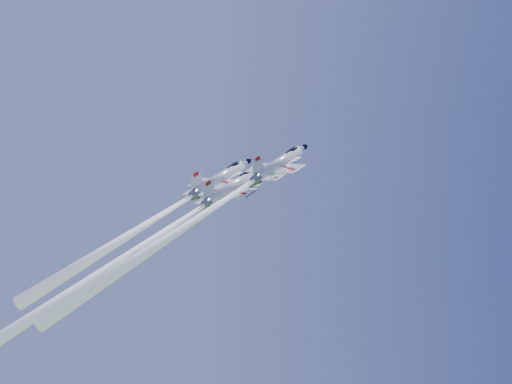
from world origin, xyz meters
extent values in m
cylinder|color=white|center=(3.16, 5.74, 104.36)|extent=(5.80, 7.22, 10.00)
cone|color=white|center=(7.62, 8.63, 107.87)|extent=(2.92, 3.00, 2.86)
cone|color=black|center=(8.65, 9.30, 108.68)|extent=(1.47, 1.51, 1.44)
cone|color=slate|center=(-0.95, 3.07, 101.13)|extent=(2.60, 2.52, 2.06)
ellipsoid|color=black|center=(5.84, 7.31, 107.14)|extent=(2.73, 2.34, 2.31)
cube|color=black|center=(4.83, 6.59, 106.59)|extent=(0.88, 0.70, 0.79)
cube|color=white|center=(2.48, 5.36, 103.59)|extent=(7.99, 8.20, 3.62)
cube|color=white|center=(3.96, 7.60, 105.56)|extent=(2.78, 2.22, 1.87)
cube|color=white|center=(5.38, 5.92, 105.14)|extent=(2.78, 2.22, 1.87)
cube|color=white|center=(-0.32, 3.50, 101.53)|extent=(4.29, 4.45, 1.92)
cube|color=white|center=(-0.62, 2.91, 102.88)|extent=(2.47, 2.36, 3.39)
cube|color=#B31A08|center=(-0.83, 2.45, 104.01)|extent=(1.02, 0.85, 1.02)
cube|color=black|center=(3.43, 6.13, 103.69)|extent=(6.62, 4.49, 5.12)
sphere|color=white|center=(-1.10, 2.97, 101.01)|extent=(1.01, 1.03, 0.95)
cone|color=white|center=(-11.39, -3.70, 92.92)|extent=(11.90, 16.22, 25.37)
cylinder|color=white|center=(-5.30, 6.82, 103.02)|extent=(7.13, 8.87, 12.30)
cone|color=white|center=(0.18, 10.38, 107.33)|extent=(3.59, 3.68, 3.52)
cone|color=black|center=(1.45, 11.20, 108.33)|extent=(1.81, 1.86, 1.77)
cone|color=slate|center=(-10.35, 3.55, 99.05)|extent=(3.19, 3.10, 2.53)
ellipsoid|color=black|center=(-2.01, 8.76, 106.44)|extent=(3.35, 2.87, 2.84)
cube|color=black|center=(-3.25, 7.87, 105.75)|extent=(1.08, 0.86, 0.97)
cube|color=white|center=(-6.14, 6.36, 102.07)|extent=(9.83, 10.07, 4.45)
cube|color=white|center=(-4.33, 9.11, 104.49)|extent=(3.41, 2.73, 2.30)
cube|color=white|center=(-2.58, 7.05, 103.98)|extent=(3.41, 2.73, 2.30)
cube|color=white|center=(-9.58, 4.08, 99.53)|extent=(5.27, 5.47, 2.36)
cube|color=white|center=(-9.95, 3.35, 101.19)|extent=(3.03, 2.90, 4.17)
cube|color=#B31A08|center=(-10.21, 2.79, 102.59)|extent=(1.25, 1.04, 1.26)
cube|color=black|center=(-4.97, 7.31, 102.20)|extent=(8.14, 5.52, 6.29)
sphere|color=white|center=(-10.55, 3.42, 98.90)|extent=(1.25, 1.26, 1.16)
cone|color=white|center=(-22.67, -4.44, 89.36)|extent=(14.15, 19.23, 29.98)
cylinder|color=white|center=(2.48, -5.91, 102.87)|extent=(6.55, 8.15, 11.29)
cone|color=white|center=(7.51, -2.65, 106.83)|extent=(3.29, 3.38, 3.23)
cone|color=black|center=(8.68, -1.89, 107.75)|extent=(1.66, 1.70, 1.62)
cone|color=slate|center=(-2.16, -8.92, 99.22)|extent=(2.93, 2.85, 2.32)
ellipsoid|color=black|center=(5.51, -4.14, 106.01)|extent=(3.08, 2.64, 2.61)
cube|color=black|center=(4.36, -4.95, 105.38)|extent=(0.99, 0.79, 0.89)
cube|color=white|center=(1.71, -6.34, 102.00)|extent=(9.02, 9.25, 4.09)
cube|color=white|center=(3.38, -3.81, 104.22)|extent=(3.13, 2.51, 2.11)
cube|color=white|center=(4.98, -5.71, 103.75)|extent=(3.13, 2.51, 2.11)
cube|color=white|center=(-1.45, -8.44, 99.67)|extent=(4.84, 5.02, 2.16)
cube|color=white|center=(-1.79, -9.10, 101.19)|extent=(2.79, 2.67, 3.83)
cube|color=#B31A08|center=(-2.02, -9.62, 102.47)|extent=(1.15, 0.96, 1.16)
cube|color=black|center=(2.79, -5.47, 102.11)|extent=(7.48, 5.07, 5.77)
sphere|color=white|center=(-2.34, -9.04, 99.08)|extent=(1.14, 1.16, 1.07)
cone|color=white|center=(-16.24, -18.06, 88.15)|extent=(15.59, 21.46, 33.97)
cylinder|color=white|center=(-4.38, -0.51, 99.77)|extent=(6.75, 8.40, 11.64)
cone|color=white|center=(0.81, 2.85, 103.84)|extent=(3.40, 3.49, 3.33)
cone|color=black|center=(2.01, 3.63, 104.79)|extent=(1.71, 1.76, 1.67)
cone|color=slate|center=(-9.16, -3.61, 96.01)|extent=(3.02, 2.94, 2.40)
ellipsoid|color=black|center=(-1.26, 1.32, 103.00)|extent=(3.17, 2.72, 2.69)
cube|color=black|center=(-2.44, 0.48, 102.35)|extent=(1.02, 0.81, 0.92)
cube|color=white|center=(-5.17, -0.95, 98.87)|extent=(9.30, 9.54, 4.22)
cube|color=white|center=(-3.45, 1.66, 101.16)|extent=(3.23, 2.58, 2.18)
cube|color=white|center=(-1.80, -0.30, 100.67)|extent=(3.23, 2.58, 2.18)
cube|color=white|center=(-8.43, -3.11, 96.47)|extent=(4.99, 5.17, 2.23)
cube|color=white|center=(-8.78, -3.80, 98.04)|extent=(2.87, 2.75, 3.95)
cube|color=#B31A08|center=(-9.02, -4.33, 99.36)|extent=(1.18, 0.98, 1.19)
cube|color=black|center=(-4.06, -0.05, 98.99)|extent=(7.71, 5.23, 5.95)
sphere|color=white|center=(-9.34, -3.73, 95.86)|extent=(1.18, 1.19, 1.10)
cone|color=white|center=(-27.29, -15.37, 81.75)|extent=(19.46, 27.09, 43.42)
camera|label=1|loc=(-21.81, -93.40, 77.32)|focal=40.00mm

